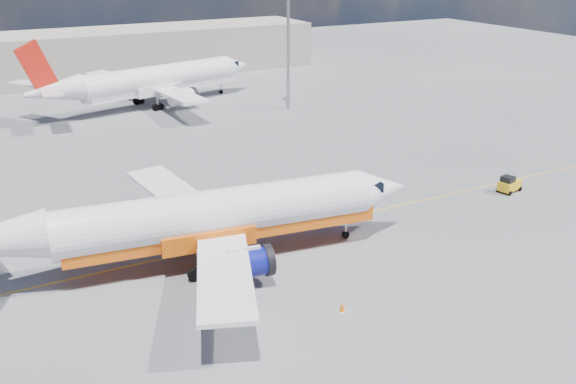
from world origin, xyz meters
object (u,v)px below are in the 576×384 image
second_jet (153,81)px  gse_tug (509,184)px  traffic_cone (342,307)px  main_jet (202,218)px

second_jet → gse_tug: (19.09, -49.13, -2.89)m
second_jet → gse_tug: bearing=-83.2°
second_jet → gse_tug: 52.78m
second_jet → traffic_cone: size_ratio=56.50×
main_jet → gse_tug: main_jet is taller
main_jet → gse_tug: bearing=6.8°
second_jet → gse_tug: size_ratio=14.62×
main_jet → second_jet: 50.33m
second_jet → traffic_cone: 59.92m
main_jet → gse_tug: size_ratio=13.97×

